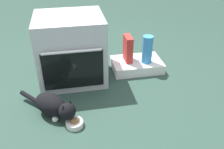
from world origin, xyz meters
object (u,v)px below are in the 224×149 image
(cat, at_px, (54,105))
(water_bottle, at_px, (147,49))
(oven, at_px, (71,49))
(cereal_box, at_px, (128,49))
(pantry_cabinet, at_px, (137,65))
(food_bowl, at_px, (74,123))

(cat, relative_size, water_bottle, 1.64)
(oven, distance_m, cereal_box, 0.61)
(pantry_cabinet, height_order, cereal_box, cereal_box)
(oven, distance_m, cat, 0.65)
(food_bowl, height_order, water_bottle, water_bottle)
(water_bottle, bearing_deg, cat, -149.48)
(pantry_cabinet, bearing_deg, food_bowl, -133.10)
(pantry_cabinet, relative_size, water_bottle, 1.80)
(food_bowl, distance_m, cereal_box, 1.06)
(food_bowl, distance_m, cat, 0.24)
(oven, bearing_deg, pantry_cabinet, 3.90)
(cat, bearing_deg, food_bowl, 0.00)
(cat, xyz_separation_m, water_bottle, (0.98, 0.58, 0.15))
(cereal_box, bearing_deg, pantry_cabinet, -17.51)
(food_bowl, bearing_deg, cereal_box, 52.07)
(cat, bearing_deg, oven, 116.88)
(oven, relative_size, food_bowl, 4.77)
(oven, relative_size, cereal_box, 2.38)
(water_bottle, bearing_deg, food_bowl, -138.28)
(food_bowl, height_order, cat, cat)
(oven, relative_size, pantry_cabinet, 1.24)
(cereal_box, distance_m, water_bottle, 0.21)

